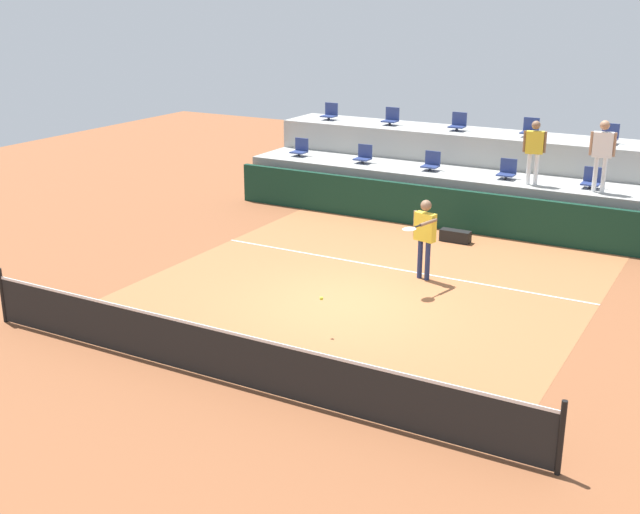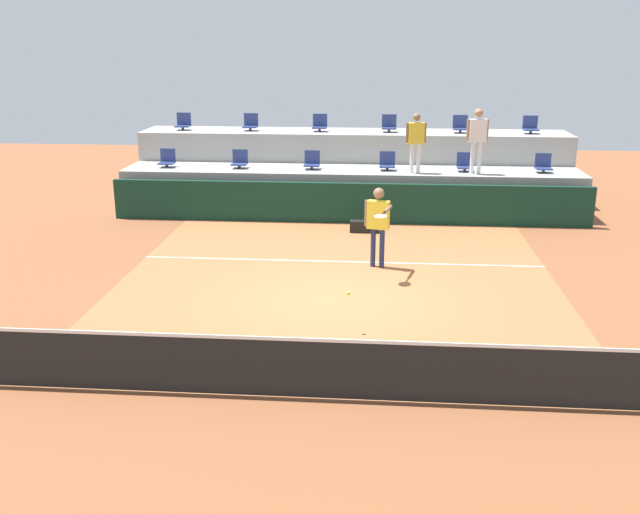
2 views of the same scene
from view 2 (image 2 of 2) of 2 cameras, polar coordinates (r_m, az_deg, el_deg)
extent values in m
plane|color=brown|center=(13.81, 1.15, -3.38)|extent=(40.00, 40.00, 0.00)
cube|color=#A36038|center=(14.75, 1.40, -2.02)|extent=(9.00, 10.00, 0.01)
cube|color=silver|center=(16.07, 1.69, -0.38)|extent=(9.00, 0.06, 0.00)
cube|color=black|center=(9.96, -0.32, -8.95)|extent=(10.40, 0.01, 0.87)
cube|color=white|center=(9.78, -0.32, -6.65)|extent=(10.40, 0.02, 0.05)
cube|color=#0F3323|center=(19.41, 2.29, 4.34)|extent=(13.00, 0.16, 1.10)
cube|color=#9E9E99|center=(20.66, 2.45, 5.33)|extent=(13.00, 1.80, 1.25)
cube|color=#9E9E99|center=(22.35, 2.66, 7.34)|extent=(13.00, 1.80, 2.10)
cylinder|color=#2D2D33|center=(21.27, -12.15, 7.16)|extent=(0.08, 0.08, 0.10)
cube|color=navy|center=(21.26, -12.16, 7.34)|extent=(0.44, 0.40, 0.04)
cube|color=navy|center=(21.40, -12.06, 7.98)|extent=(0.44, 0.04, 0.38)
cylinder|color=#2D2D33|center=(20.76, -6.46, 7.19)|extent=(0.08, 0.08, 0.10)
cube|color=navy|center=(20.75, -6.47, 7.38)|extent=(0.44, 0.40, 0.04)
cube|color=navy|center=(20.89, -6.40, 8.03)|extent=(0.44, 0.04, 0.38)
cylinder|color=#2D2D33|center=(20.46, -0.67, 7.16)|extent=(0.08, 0.08, 0.10)
cube|color=navy|center=(20.45, -0.67, 7.35)|extent=(0.44, 0.40, 0.04)
cube|color=navy|center=(20.59, -0.62, 8.01)|extent=(0.44, 0.04, 0.38)
cylinder|color=#2D2D33|center=(20.37, 5.39, 7.04)|extent=(0.08, 0.08, 0.10)
cube|color=navy|center=(20.36, 5.39, 7.23)|extent=(0.44, 0.40, 0.04)
cube|color=navy|center=(20.50, 5.41, 7.90)|extent=(0.44, 0.04, 0.38)
cylinder|color=#2D2D33|center=(20.51, 11.50, 6.84)|extent=(0.08, 0.08, 0.10)
cube|color=navy|center=(20.50, 11.51, 7.03)|extent=(0.44, 0.40, 0.04)
cube|color=navy|center=(20.64, 11.49, 7.69)|extent=(0.44, 0.04, 0.38)
cylinder|color=#2D2D33|center=(20.88, 17.43, 6.58)|extent=(0.08, 0.08, 0.10)
cube|color=navy|center=(20.86, 17.44, 6.77)|extent=(0.44, 0.40, 0.04)
cube|color=navy|center=(21.00, 17.39, 7.42)|extent=(0.44, 0.04, 0.38)
cylinder|color=#2D2D33|center=(22.85, -10.90, 10.05)|extent=(0.08, 0.08, 0.10)
cube|color=navy|center=(22.84, -10.91, 10.23)|extent=(0.44, 0.40, 0.04)
cube|color=navy|center=(22.99, -10.82, 10.80)|extent=(0.44, 0.04, 0.38)
cylinder|color=#2D2D33|center=(22.38, -5.59, 10.13)|extent=(0.08, 0.08, 0.10)
cube|color=navy|center=(22.37, -5.60, 10.31)|extent=(0.44, 0.40, 0.04)
cube|color=navy|center=(22.53, -5.53, 10.90)|extent=(0.44, 0.04, 0.38)
cylinder|color=#2D2D33|center=(22.10, -0.04, 10.13)|extent=(0.08, 0.08, 0.10)
cube|color=navy|center=(22.09, -0.04, 10.31)|extent=(0.44, 0.40, 0.04)
cube|color=navy|center=(22.25, 0.00, 10.90)|extent=(0.44, 0.04, 0.38)
cylinder|color=#2D2D33|center=(22.03, 5.54, 10.03)|extent=(0.08, 0.08, 0.10)
cube|color=navy|center=(22.02, 5.54, 10.21)|extent=(0.44, 0.40, 0.04)
cube|color=navy|center=(22.17, 5.55, 10.80)|extent=(0.44, 0.04, 0.38)
cylinder|color=#2D2D33|center=(22.16, 11.15, 9.83)|extent=(0.08, 0.08, 0.10)
cube|color=navy|center=(22.15, 11.16, 10.01)|extent=(0.44, 0.40, 0.04)
cube|color=navy|center=(22.30, 11.14, 10.60)|extent=(0.44, 0.04, 0.38)
cylinder|color=#2D2D33|center=(22.48, 16.48, 9.56)|extent=(0.08, 0.08, 0.10)
cube|color=navy|center=(22.47, 16.50, 9.73)|extent=(0.44, 0.40, 0.04)
cube|color=navy|center=(22.62, 16.45, 10.32)|extent=(0.44, 0.04, 0.38)
cylinder|color=navy|center=(15.67, 4.26, 0.76)|extent=(0.13, 0.13, 0.87)
cylinder|color=navy|center=(15.63, 4.97, 0.70)|extent=(0.13, 0.13, 0.87)
cube|color=yellow|center=(15.46, 4.68, 3.38)|extent=(0.50, 0.29, 0.62)
sphere|color=#846047|center=(15.35, 4.73, 5.10)|extent=(0.29, 0.29, 0.24)
cylinder|color=#846047|center=(15.52, 3.71, 3.52)|extent=(0.08, 0.08, 0.58)
cylinder|color=#846047|center=(15.08, 5.45, 3.83)|extent=(0.20, 0.55, 0.07)
cylinder|color=black|center=(14.73, 5.12, 3.52)|extent=(0.10, 0.26, 0.04)
ellipsoid|color=silver|center=(14.46, 4.86, 3.27)|extent=(0.33, 0.37, 0.03)
cylinder|color=white|center=(20.02, 7.35, 7.82)|extent=(0.13, 0.13, 0.81)
cylinder|color=white|center=(20.06, 7.86, 7.82)|extent=(0.13, 0.13, 0.81)
cube|color=yellow|center=(19.94, 7.69, 9.77)|extent=(0.46, 0.27, 0.57)
sphere|color=#846047|center=(19.89, 7.74, 11.03)|extent=(0.26, 0.26, 0.22)
cylinder|color=#846047|center=(19.88, 6.97, 9.83)|extent=(0.08, 0.08, 0.54)
cylinder|color=#846047|center=(20.01, 8.40, 9.82)|extent=(0.08, 0.08, 0.54)
cylinder|color=white|center=(20.16, 12.07, 7.74)|extent=(0.13, 0.13, 0.87)
cylinder|color=white|center=(20.21, 12.62, 7.74)|extent=(0.13, 0.13, 0.87)
cube|color=white|center=(20.08, 12.48, 9.84)|extent=(0.49, 0.25, 0.62)
sphere|color=#A87A5B|center=(20.03, 12.57, 11.18)|extent=(0.27, 0.27, 0.24)
cylinder|color=#A87A5B|center=(20.01, 11.73, 9.91)|extent=(0.08, 0.08, 0.58)
cylinder|color=#A87A5B|center=(20.16, 13.23, 9.87)|extent=(0.08, 0.08, 0.58)
sphere|color=#CCE033|center=(12.04, 2.30, -2.91)|extent=(0.07, 0.07, 0.07)
cube|color=black|center=(18.56, 3.59, 2.45)|extent=(0.76, 0.28, 0.30)
camera|label=1|loc=(6.26, 102.02, 7.42)|focal=45.18mm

